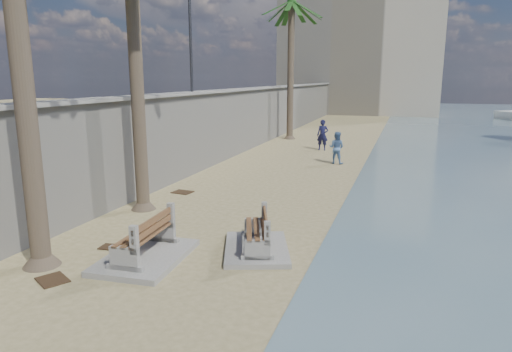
# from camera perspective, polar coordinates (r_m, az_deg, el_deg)

# --- Properties ---
(ground_plane) EXTENTS (140.00, 140.00, 0.00)m
(ground_plane) POSITION_cam_1_polar(r_m,az_deg,el_deg) (8.49, -12.42, -17.94)
(ground_plane) COLOR #9E8E60
(seawall) EXTENTS (0.45, 70.00, 3.50)m
(seawall) POSITION_cam_1_polar(r_m,az_deg,el_deg) (27.89, -0.72, 7.15)
(seawall) COLOR gray
(seawall) RESTS_ON ground_plane
(wall_cap) EXTENTS (0.80, 70.00, 0.12)m
(wall_cap) POSITION_cam_1_polar(r_m,az_deg,el_deg) (27.78, -0.73, 10.85)
(wall_cap) COLOR gray
(wall_cap) RESTS_ON seawall
(end_building) EXTENTS (18.00, 12.00, 14.00)m
(end_building) POSITION_cam_1_polar(r_m,az_deg,el_deg) (58.60, 13.05, 14.66)
(end_building) COLOR #B7AA93
(end_building) RESTS_ON ground_plane
(bench_near) EXTENTS (2.20, 2.63, 0.94)m
(bench_near) POSITION_cam_1_polar(r_m,az_deg,el_deg) (11.34, 0.06, -7.44)
(bench_near) COLOR gray
(bench_near) RESTS_ON ground_plane
(bench_far) EXTENTS (1.89, 2.63, 1.05)m
(bench_far) POSITION_cam_1_polar(r_m,az_deg,el_deg) (11.11, -13.70, -7.94)
(bench_far) COLOR gray
(bench_far) RESTS_ON ground_plane
(palm_back) EXTENTS (5.00, 5.00, 9.99)m
(palm_back) POSITION_cam_1_polar(r_m,az_deg,el_deg) (32.20, 4.48, 20.58)
(palm_back) COLOR brown
(palm_back) RESTS_ON ground_plane
(streetlight) EXTENTS (0.28, 0.28, 5.12)m
(streetlight) POSITION_cam_1_polar(r_m,az_deg,el_deg) (20.49, -8.26, 18.90)
(streetlight) COLOR #2D2D33
(streetlight) RESTS_ON wall_cap
(person_a) EXTENTS (0.74, 0.51, 2.06)m
(person_a) POSITION_cam_1_polar(r_m,az_deg,el_deg) (27.19, 8.33, 5.37)
(person_a) COLOR #141537
(person_a) RESTS_ON ground_plane
(person_b) EXTENTS (0.96, 0.80, 1.78)m
(person_b) POSITION_cam_1_polar(r_m,az_deg,el_deg) (23.02, 10.03, 3.72)
(person_b) COLOR #4E6FA1
(person_b) RESTS_ON ground_plane
(debris_b) EXTENTS (0.86, 0.81, 0.03)m
(debris_b) POSITION_cam_1_polar(r_m,az_deg,el_deg) (10.84, -24.09, -11.76)
(debris_b) COLOR #382616
(debris_b) RESTS_ON ground_plane
(debris_c) EXTENTS (0.77, 0.65, 0.03)m
(debris_c) POSITION_cam_1_polar(r_m,az_deg,el_deg) (17.31, -9.17, -2.00)
(debris_c) COLOR #382616
(debris_c) RESTS_ON ground_plane
(debris_d) EXTENTS (0.53, 0.44, 0.03)m
(debris_d) POSITION_cam_1_polar(r_m,az_deg,el_deg) (12.27, -17.78, -8.45)
(debris_d) COLOR #382616
(debris_d) RESTS_ON ground_plane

